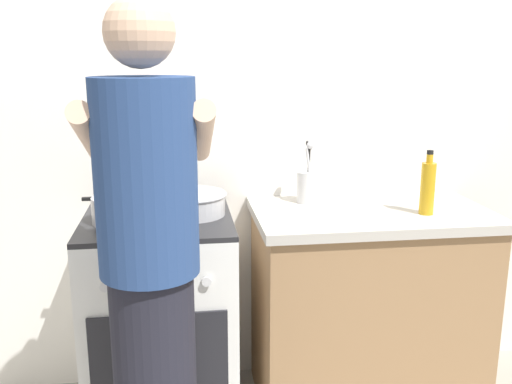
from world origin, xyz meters
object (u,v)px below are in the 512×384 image
object	(u,v)px
pot	(120,209)
oil_bottle	(428,187)
mixing_bowl	(191,203)
utensil_crock	(308,183)
stove_range	(162,320)
person	(151,283)

from	to	relation	value
pot	oil_bottle	xyz separation A→B (m)	(1.24, -0.05, 0.06)
mixing_bowl	utensil_crock	world-z (taller)	utensil_crock
stove_range	utensil_crock	size ratio (longest dim) A/B	3.10
pot	mixing_bowl	world-z (taller)	pot
pot	utensil_crock	bearing A→B (deg)	14.10
stove_range	oil_bottle	size ratio (longest dim) A/B	3.38
mixing_bowl	utensil_crock	bearing A→B (deg)	13.91
mixing_bowl	person	bearing A→B (deg)	-102.91
pot	person	bearing A→B (deg)	-75.69
mixing_bowl	pot	bearing A→B (deg)	-165.55
stove_range	pot	distance (m)	0.52
stove_range	utensil_crock	distance (m)	0.86
stove_range	person	distance (m)	0.72
pot	mixing_bowl	distance (m)	0.29
oil_bottle	pot	bearing A→B (deg)	177.68
mixing_bowl	person	world-z (taller)	person
stove_range	oil_bottle	xyz separation A→B (m)	(1.10, -0.10, 0.56)
utensil_crock	oil_bottle	distance (m)	0.51
utensil_crock	person	bearing A→B (deg)	-131.59
mixing_bowl	oil_bottle	bearing A→B (deg)	-7.26
oil_bottle	person	world-z (taller)	person
person	stove_range	bearing A→B (deg)	89.88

